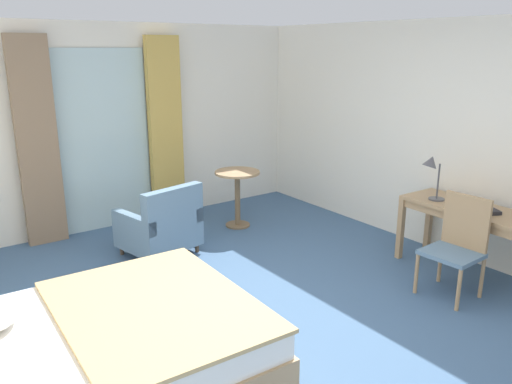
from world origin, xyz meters
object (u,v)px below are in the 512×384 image
writing_desk (475,217)px  round_cafe_table (237,187)px  desk_chair (458,242)px  armchair_by_window (161,227)px  closed_book (484,210)px  bed (103,351)px  desk_lamp (432,168)px

writing_desk → round_cafe_table: (-1.08, 2.63, -0.10)m
round_cafe_table → desk_chair: bearing=-77.6°
armchair_by_window → round_cafe_table: bearing=13.6°
desk_chair → round_cafe_table: size_ratio=1.29×
desk_chair → round_cafe_table: 2.83m
desk_chair → closed_book: size_ratio=3.89×
writing_desk → desk_chair: 0.51m
bed → writing_desk: bearing=-7.0°
writing_desk → armchair_by_window: armchair_by_window is taller
writing_desk → desk_chair: size_ratio=1.56×
desk_lamp → round_cafe_table: size_ratio=0.68×
bed → closed_book: bed is taller
bed → desk_chair: bed is taller
bed → armchair_by_window: 2.32m
writing_desk → round_cafe_table: size_ratio=2.01×
bed → writing_desk: bed is taller
writing_desk → closed_book: size_ratio=6.08×
bed → closed_book: (3.61, -0.56, 0.46)m
round_cafe_table → desk_lamp: bearing=-67.3°
armchair_by_window → desk_chair: bearing=-53.4°
bed → writing_desk: (3.65, -0.45, 0.35)m
desk_lamp → closed_book: (0.11, -0.54, -0.34)m
bed → writing_desk: size_ratio=1.38×
desk_chair → closed_book: desk_chair is taller
round_cafe_table → closed_book: bearing=-69.3°
armchair_by_window → round_cafe_table: size_ratio=1.18×
desk_lamp → round_cafe_table: 2.44m
writing_desk → armchair_by_window: bearing=134.7°
bed → armchair_by_window: bed is taller
writing_desk → desk_lamp: 0.64m
desk_lamp → bed: bearing=179.7°
bed → writing_desk: 3.70m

